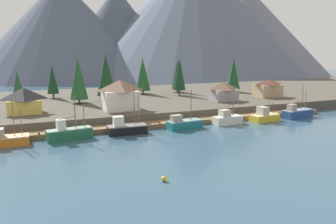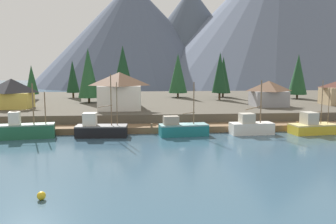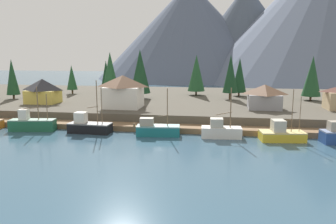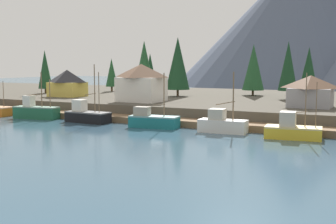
% 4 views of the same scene
% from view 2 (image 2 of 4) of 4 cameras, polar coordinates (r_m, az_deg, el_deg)
% --- Properties ---
extents(ground_plane, '(400.00, 400.00, 1.00)m').
position_cam_2_polar(ground_plane, '(76.45, -0.30, -1.00)').
color(ground_plane, '#335166').
extents(dock, '(80.00, 4.00, 1.60)m').
position_cam_2_polar(dock, '(58.59, 1.19, -2.59)').
color(dock, brown).
rests_on(dock, ground_plane).
extents(shoreline_bank, '(400.00, 56.00, 2.50)m').
position_cam_2_polar(shoreline_bank, '(88.10, -0.97, 1.26)').
color(shoreline_bank, '#4C473D').
rests_on(shoreline_bank, ground_plane).
extents(mountain_west_peak, '(111.80, 111.80, 57.59)m').
position_cam_2_polar(mountain_west_peak, '(205.82, -5.74, 12.40)').
color(mountain_west_peak, '#4C566B').
rests_on(mountain_west_peak, ground_plane).
extents(mountain_central_peak, '(83.46, 83.46, 55.31)m').
position_cam_2_polar(mountain_central_peak, '(209.44, 3.67, 12.02)').
color(mountain_central_peak, '#475160').
rests_on(mountain_central_peak, ground_plane).
extents(mountain_east_peak, '(149.71, 149.71, 76.20)m').
position_cam_2_polar(mountain_east_peak, '(209.10, 17.43, 14.59)').
color(mountain_east_peak, slate).
rests_on(mountain_east_peak, ground_plane).
extents(fishing_boat_green, '(8.44, 3.50, 8.14)m').
position_cam_2_polar(fishing_boat_green, '(56.72, -22.01, -2.64)').
color(fishing_boat_green, '#1E5B3D').
rests_on(fishing_boat_green, ground_plane).
extents(fishing_boat_black, '(7.77, 3.20, 9.47)m').
position_cam_2_polar(fishing_boat_black, '(54.73, -10.85, -2.72)').
color(fishing_boat_black, black).
rests_on(fishing_boat_black, ground_plane).
extents(fishing_boat_teal, '(7.65, 3.48, 8.24)m').
position_cam_2_polar(fishing_boat_teal, '(54.76, 2.29, -2.69)').
color(fishing_boat_teal, '#196B70').
rests_on(fishing_boat_teal, ground_plane).
extents(fishing_boat_white, '(6.83, 3.01, 8.48)m').
position_cam_2_polar(fishing_boat_white, '(57.41, 13.13, -2.27)').
color(fishing_boat_white, silver).
rests_on(fishing_boat_white, ground_plane).
extents(fishing_boat_yellow, '(7.37, 4.05, 8.45)m').
position_cam_2_polar(fishing_boat_yellow, '(60.68, 22.11, -2.18)').
color(fishing_boat_yellow, gold).
rests_on(fishing_boat_yellow, ground_plane).
extents(house_white, '(8.24, 6.72, 7.04)m').
position_cam_2_polar(house_white, '(67.33, -7.77, 3.44)').
color(house_white, silver).
rests_on(house_white, shoreline_bank).
extents(house_yellow, '(7.49, 5.56, 5.77)m').
position_cam_2_polar(house_yellow, '(74.84, -23.80, 2.78)').
color(house_yellow, gold).
rests_on(house_yellow, shoreline_bank).
extents(house_grey, '(7.03, 5.88, 5.20)m').
position_cam_2_polar(house_grey, '(75.49, 15.86, 2.93)').
color(house_grey, gray).
rests_on(house_grey, shoreline_bank).
extents(conifer_near_left, '(3.06, 3.06, 8.44)m').
position_cam_2_polar(conifer_near_left, '(93.41, -21.04, 4.86)').
color(conifer_near_left, '#4C3823').
rests_on(conifer_near_left, shoreline_bank).
extents(conifer_near_right, '(5.23, 5.23, 12.83)m').
position_cam_2_polar(conifer_near_right, '(82.42, -7.25, 6.63)').
color(conifer_near_right, '#4C3823').
rests_on(conifer_near_right, shoreline_bank).
extents(conifer_mid_left, '(4.72, 4.72, 12.15)m').
position_cam_2_polar(conifer_mid_left, '(81.73, -12.67, 6.14)').
color(conifer_mid_left, '#4C3823').
rests_on(conifer_mid_left, shoreline_bank).
extents(conifer_mid_right, '(3.98, 3.98, 10.57)m').
position_cam_2_polar(conifer_mid_right, '(95.01, 8.86, 5.89)').
color(conifer_mid_right, '#4C3823').
rests_on(conifer_mid_right, shoreline_bank).
extents(conifer_back_left, '(3.32, 3.32, 9.71)m').
position_cam_2_polar(conifer_back_left, '(95.01, -15.06, 5.54)').
color(conifer_back_left, '#4C3823').
rests_on(conifer_back_left, shoreline_bank).
extents(conifer_back_right, '(4.61, 4.61, 11.13)m').
position_cam_2_polar(conifer_back_right, '(94.86, 20.15, 5.70)').
color(conifer_back_right, '#4C3823').
rests_on(conifer_back_right, shoreline_bank).
extents(conifer_centre, '(4.87, 4.87, 11.42)m').
position_cam_2_polar(conifer_centre, '(93.10, 1.60, 6.24)').
color(conifer_centre, '#4C3823').
rests_on(conifer_centre, shoreline_bank).
extents(conifer_far_right, '(3.80, 3.80, 11.49)m').
position_cam_2_polar(conifer_far_right, '(87.07, 8.33, 6.28)').
color(conifer_far_right, '#4C3823').
rests_on(conifer_far_right, shoreline_bank).
extents(channel_buoy, '(0.70, 0.70, 0.70)m').
position_cam_2_polar(channel_buoy, '(30.88, -19.66, -12.54)').
color(channel_buoy, gold).
rests_on(channel_buoy, ground_plane).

